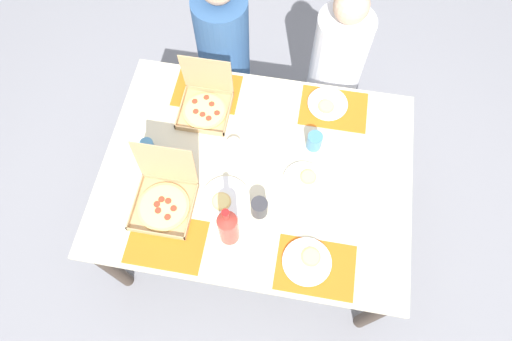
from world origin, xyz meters
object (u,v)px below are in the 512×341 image
at_px(diner_left_seat, 224,59).
at_px(pizza_box_corner_left, 205,103).
at_px(pizza_box_edge_far, 164,197).
at_px(plate_near_left, 327,104).
at_px(diner_right_seat, 334,75).
at_px(plate_far_left, 304,180).
at_px(plate_far_right, 225,199).
at_px(plate_near_right, 307,261).
at_px(cup_spare, 148,148).
at_px(cup_clear_left, 314,141).
at_px(cup_dark, 259,208).
at_px(soda_bottle, 228,227).
at_px(condiment_bowl, 234,145).

bearing_deg(diner_left_seat, pizza_box_corner_left, -87.71).
xyz_separation_m(pizza_box_edge_far, plate_near_left, (0.72, 0.69, -0.04)).
xyz_separation_m(pizza_box_edge_far, diner_right_seat, (0.75, 1.08, -0.28)).
relative_size(plate_far_left, plate_far_right, 0.87).
distance_m(plate_near_right, cup_spare, 0.96).
bearing_deg(cup_spare, plate_near_right, -26.26).
xyz_separation_m(cup_clear_left, cup_spare, (-0.82, -0.18, 0.00)).
height_order(plate_near_left, cup_spare, cup_spare).
bearing_deg(diner_left_seat, cup_dark, -69.19).
bearing_deg(pizza_box_edge_far, soda_bottle, -19.21).
bearing_deg(pizza_box_edge_far, cup_spare, 120.98).
bearing_deg(plate_near_right, pizza_box_edge_far, 165.87).
relative_size(cup_clear_left, cup_spare, 0.94).
bearing_deg(diner_right_seat, plate_far_right, -114.66).
distance_m(soda_bottle, diner_right_seat, 1.32).
height_order(pizza_box_corner_left, plate_near_left, pizza_box_corner_left).
bearing_deg(plate_far_left, cup_dark, -134.24).
height_order(cup_clear_left, cup_spare, cup_spare).
relative_size(plate_near_left, condiment_bowl, 2.93).
xyz_separation_m(plate_far_left, condiment_bowl, (-0.38, 0.13, 0.01)).
bearing_deg(diner_left_seat, soda_bottle, -76.63).
bearing_deg(soda_bottle, cup_clear_left, 58.67).
relative_size(soda_bottle, cup_dark, 3.03).
bearing_deg(condiment_bowl, plate_near_left, 36.91).
distance_m(plate_far_left, soda_bottle, 0.47).
distance_m(cup_clear_left, condiment_bowl, 0.41).
relative_size(plate_far_left, cup_spare, 1.97).
xyz_separation_m(plate_far_left, cup_clear_left, (0.02, 0.21, 0.04)).
xyz_separation_m(cup_spare, diner_left_seat, (0.20, 0.84, -0.27)).
distance_m(plate_far_left, diner_right_seat, 0.90).
distance_m(plate_far_right, plate_near_left, 0.77).
bearing_deg(pizza_box_corner_left, cup_spare, -125.22).
bearing_deg(plate_far_left, cup_spare, 178.26).
bearing_deg(plate_far_right, diner_right_seat, 65.34).
height_order(plate_far_left, plate_near_right, same).
bearing_deg(pizza_box_edge_far, cup_clear_left, 32.45).
height_order(plate_near_left, cup_clear_left, cup_clear_left).
distance_m(plate_near_right, soda_bottle, 0.40).
relative_size(soda_bottle, condiment_bowl, 4.36).
relative_size(plate_near_left, cup_dark, 2.03).
relative_size(pizza_box_corner_left, plate_far_left, 1.48).
xyz_separation_m(pizza_box_corner_left, cup_dark, (0.38, -0.54, 0.01)).
bearing_deg(condiment_bowl, plate_near_right, -50.12).
distance_m(diner_left_seat, diner_right_seat, 0.70).
bearing_deg(soda_bottle, plate_far_right, 107.98).
distance_m(plate_near_left, diner_right_seat, 0.46).
distance_m(plate_near_right, diner_right_seat, 1.28).
bearing_deg(plate_far_left, diner_right_seat, 83.02).
bearing_deg(cup_spare, condiment_bowl, 14.44).
bearing_deg(condiment_bowl, cup_spare, -165.56).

